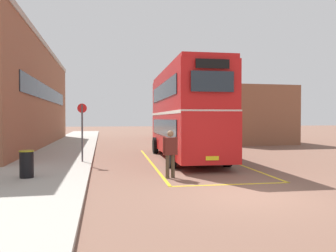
# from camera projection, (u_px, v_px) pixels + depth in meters

# --- Properties ---
(ground_plane) EXTENTS (135.60, 135.60, 0.00)m
(ground_plane) POSITION_uv_depth(u_px,v_px,m) (159.00, 149.00, 23.29)
(ground_plane) COLOR brown
(sidewalk_left) EXTENTS (4.00, 57.60, 0.14)m
(sidewalk_left) POSITION_uv_depth(u_px,v_px,m) (68.00, 146.00, 24.33)
(sidewalk_left) COLOR #A39E93
(sidewalk_left) RESTS_ON ground
(brick_building_left) EXTENTS (5.99, 24.24, 7.80)m
(brick_building_left) POSITION_uv_depth(u_px,v_px,m) (8.00, 96.00, 24.63)
(brick_building_left) COLOR brown
(brick_building_left) RESTS_ON ground
(depot_building_right) EXTENTS (6.48, 13.44, 4.91)m
(depot_building_right) POSITION_uv_depth(u_px,v_px,m) (232.00, 116.00, 32.37)
(depot_building_right) COLOR brown
(depot_building_right) RESTS_ON ground
(double_decker_bus) EXTENTS (3.11, 9.92, 4.75)m
(double_decker_bus) POSITION_uv_depth(u_px,v_px,m) (185.00, 112.00, 17.33)
(double_decker_bus) COLOR black
(double_decker_bus) RESTS_ON ground
(single_deck_bus) EXTENTS (2.86, 9.74, 3.02)m
(single_deck_bus) POSITION_uv_depth(u_px,v_px,m) (174.00, 124.00, 34.34)
(single_deck_bus) COLOR black
(single_deck_bus) RESTS_ON ground
(pedestrian_boarding) EXTENTS (0.57, 0.34, 1.73)m
(pedestrian_boarding) POSITION_uv_depth(u_px,v_px,m) (170.00, 150.00, 11.77)
(pedestrian_boarding) COLOR #473828
(pedestrian_boarding) RESTS_ON ground
(litter_bin) EXTENTS (0.49, 0.49, 0.94)m
(litter_bin) POSITION_uv_depth(u_px,v_px,m) (27.00, 164.00, 11.08)
(litter_bin) COLOR black
(litter_bin) RESTS_ON sidewalk_left
(bus_stop_sign) EXTENTS (0.44, 0.10, 2.73)m
(bus_stop_sign) POSITION_uv_depth(u_px,v_px,m) (82.00, 127.00, 15.23)
(bus_stop_sign) COLOR #4C4C51
(bus_stop_sign) RESTS_ON sidewalk_left
(bay_marking_yellow) EXTENTS (4.67, 12.00, 0.01)m
(bay_marking_yellow) POSITION_uv_depth(u_px,v_px,m) (195.00, 164.00, 15.56)
(bay_marking_yellow) COLOR gold
(bay_marking_yellow) RESTS_ON ground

